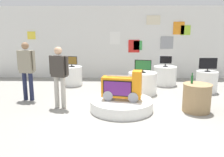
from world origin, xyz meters
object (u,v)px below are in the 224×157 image
object	(u,v)px
novelty_firetruck_tv	(122,88)
display_pedestal_left_rear	(72,76)
shopper_browsing_near_truck	(59,73)
bottle_on_side_table	(192,79)
display_pedestal_far_right	(165,76)
shopper_browsing_rear	(27,67)
tv_on_right_rear	(208,64)
display_pedestal_right_rear	(207,82)
main_display_pedestal	(121,105)
tv_on_center_rear	(143,66)
tv_on_far_right	(166,60)
display_pedestal_center_rear	(142,83)
side_table_round	(197,97)
tv_on_left_rear	(72,61)

from	to	relation	value
novelty_firetruck_tv	display_pedestal_left_rear	world-z (taller)	novelty_firetruck_tv
shopper_browsing_near_truck	bottle_on_side_table	bearing A→B (deg)	-2.48
display_pedestal_far_right	shopper_browsing_rear	distance (m)	4.79
novelty_firetruck_tv	tv_on_right_rear	bearing A→B (deg)	33.25
display_pedestal_left_rear	shopper_browsing_near_truck	bearing A→B (deg)	-86.30
novelty_firetruck_tv	shopper_browsing_rear	xyz separation A→B (m)	(-2.69, 0.81, 0.40)
display_pedestal_right_rear	main_display_pedestal	bearing A→B (deg)	-146.98
tv_on_center_rear	display_pedestal_far_right	size ratio (longest dim) A/B	0.62
shopper_browsing_near_truck	shopper_browsing_rear	size ratio (longest dim) A/B	0.96
shopper_browsing_rear	bottle_on_side_table	bearing A→B (deg)	-10.22
novelty_firetruck_tv	tv_on_far_right	world-z (taller)	tv_on_far_right
main_display_pedestal	tv_on_right_rear	xyz separation A→B (m)	(2.79, 1.81, 0.79)
main_display_pedestal	display_pedestal_far_right	distance (m)	3.25
display_pedestal_center_rear	side_table_round	bearing A→B (deg)	-54.32
display_pedestal_right_rear	tv_on_right_rear	distance (m)	0.58
main_display_pedestal	bottle_on_side_table	xyz separation A→B (m)	(1.74, 0.01, 0.68)
display_pedestal_left_rear	side_table_round	bearing A→B (deg)	-37.09
display_pedestal_far_right	tv_on_far_right	world-z (taller)	tv_on_far_right
main_display_pedestal	tv_on_right_rear	distance (m)	3.42
tv_on_center_rear	shopper_browsing_rear	distance (m)	3.46
main_display_pedestal	tv_on_right_rear	size ratio (longest dim) A/B	2.79
novelty_firetruck_tv	display_pedestal_center_rear	distance (m)	1.74
bottle_on_side_table	display_pedestal_far_right	bearing A→B (deg)	92.12
tv_on_center_rear	tv_on_right_rear	bearing A→B (deg)	6.37
shopper_browsing_rear	tv_on_far_right	bearing A→B (deg)	24.78
display_pedestal_far_right	shopper_browsing_rear	bearing A→B (deg)	-155.17
tv_on_right_rear	tv_on_far_right	distance (m)	1.52
display_pedestal_center_rear	tv_on_right_rear	world-z (taller)	tv_on_right_rear
main_display_pedestal	novelty_firetruck_tv	distance (m)	0.44
display_pedestal_left_rear	display_pedestal_center_rear	world-z (taller)	same
shopper_browsing_rear	shopper_browsing_near_truck	bearing A→B (deg)	-31.09
display_pedestal_center_rear	display_pedestal_far_right	world-z (taller)	same
display_pedestal_center_rear	display_pedestal_far_right	xyz separation A→B (m)	(0.95, 1.22, 0.00)
tv_on_right_rear	main_display_pedestal	bearing A→B (deg)	-147.05
novelty_firetruck_tv	shopper_browsing_near_truck	distance (m)	1.66
shopper_browsing_near_truck	shopper_browsing_rear	xyz separation A→B (m)	(-1.08, 0.65, 0.04)
side_table_round	display_pedestal_far_right	bearing A→B (deg)	94.62
display_pedestal_right_rear	display_pedestal_left_rear	bearing A→B (deg)	169.21
main_display_pedestal	shopper_browsing_near_truck	bearing A→B (deg)	174.58
display_pedestal_right_rear	shopper_browsing_rear	size ratio (longest dim) A/B	0.41
display_pedestal_center_rear	bottle_on_side_table	xyz separation A→B (m)	(1.05, -1.57, 0.47)
bottle_on_side_table	tv_on_far_right	bearing A→B (deg)	92.11
display_pedestal_center_rear	shopper_browsing_near_truck	xyz separation A→B (m)	(-2.29, -1.43, 0.59)
display_pedestal_left_rear	tv_on_far_right	world-z (taller)	tv_on_far_right
novelty_firetruck_tv	shopper_browsing_near_truck	bearing A→B (deg)	174.30
tv_on_left_rear	display_pedestal_center_rear	distance (m)	2.74
tv_on_center_rear	novelty_firetruck_tv	bearing A→B (deg)	-113.04
tv_on_center_rear	display_pedestal_right_rear	bearing A→B (deg)	6.49
tv_on_center_rear	display_pedestal_far_right	distance (m)	1.64
display_pedestal_left_rear	bottle_on_side_table	size ratio (longest dim) A/B	2.75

